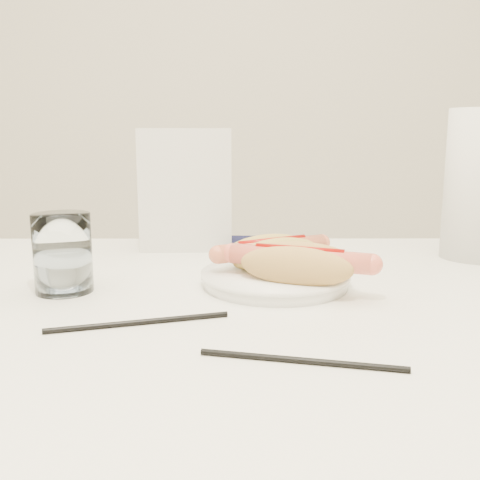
{
  "coord_description": "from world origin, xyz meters",
  "views": [
    {
      "loc": [
        0.03,
        -0.71,
        0.97
      ],
      "look_at": [
        0.03,
        0.03,
        0.82
      ],
      "focal_mm": 41.77,
      "sensor_mm": 36.0,
      "label": 1
    }
  ],
  "objects_px": {
    "hotdog_left": "(272,253)",
    "water_glass": "(63,253)",
    "plate": "(275,280)",
    "napkin_box": "(186,189)",
    "paper_towel_roll": "(479,185)",
    "table": "(218,339)",
    "hotdog_right": "(299,264)"
  },
  "relations": [
    {
      "from": "hotdog_left",
      "to": "water_glass",
      "type": "height_order",
      "value": "water_glass"
    },
    {
      "from": "plate",
      "to": "napkin_box",
      "type": "relative_size",
      "value": 0.92
    },
    {
      "from": "plate",
      "to": "paper_towel_roll",
      "type": "xyz_separation_m",
      "value": [
        0.35,
        0.18,
        0.12
      ]
    },
    {
      "from": "hotdog_left",
      "to": "napkin_box",
      "type": "distance_m",
      "value": 0.28
    },
    {
      "from": "table",
      "to": "hotdog_left",
      "type": "height_order",
      "value": "hotdog_left"
    },
    {
      "from": "water_glass",
      "to": "table",
      "type": "bearing_deg",
      "value": -6.34
    },
    {
      "from": "hotdog_left",
      "to": "hotdog_right",
      "type": "height_order",
      "value": "hotdog_right"
    },
    {
      "from": "table",
      "to": "water_glass",
      "type": "xyz_separation_m",
      "value": [
        -0.21,
        0.02,
        0.11
      ]
    },
    {
      "from": "hotdog_right",
      "to": "water_glass",
      "type": "relative_size",
      "value": 1.75
    },
    {
      "from": "hotdog_right",
      "to": "paper_towel_roll",
      "type": "bearing_deg",
      "value": 54.23
    },
    {
      "from": "plate",
      "to": "water_glass",
      "type": "height_order",
      "value": "water_glass"
    },
    {
      "from": "plate",
      "to": "hotdog_left",
      "type": "distance_m",
      "value": 0.05
    },
    {
      "from": "water_glass",
      "to": "paper_towel_roll",
      "type": "bearing_deg",
      "value": 17.58
    },
    {
      "from": "hotdog_left",
      "to": "napkin_box",
      "type": "bearing_deg",
      "value": 94.63
    },
    {
      "from": "table",
      "to": "napkin_box",
      "type": "height_order",
      "value": "napkin_box"
    },
    {
      "from": "table",
      "to": "hotdog_left",
      "type": "xyz_separation_m",
      "value": [
        0.08,
        0.08,
        0.1
      ]
    },
    {
      "from": "table",
      "to": "paper_towel_roll",
      "type": "distance_m",
      "value": 0.52
    },
    {
      "from": "hotdog_right",
      "to": "paper_towel_roll",
      "type": "distance_m",
      "value": 0.4
    },
    {
      "from": "table",
      "to": "hotdog_right",
      "type": "relative_size",
      "value": 6.38
    },
    {
      "from": "napkin_box",
      "to": "hotdog_right",
      "type": "bearing_deg",
      "value": -62.32
    },
    {
      "from": "hotdog_left",
      "to": "table",
      "type": "bearing_deg",
      "value": -160.26
    },
    {
      "from": "plate",
      "to": "hotdog_left",
      "type": "relative_size",
      "value": 1.2
    },
    {
      "from": "plate",
      "to": "water_glass",
      "type": "relative_size",
      "value": 1.89
    },
    {
      "from": "water_glass",
      "to": "paper_towel_roll",
      "type": "xyz_separation_m",
      "value": [
        0.64,
        0.2,
        0.07
      ]
    },
    {
      "from": "table",
      "to": "hotdog_right",
      "type": "distance_m",
      "value": 0.15
    },
    {
      "from": "paper_towel_roll",
      "to": "hotdog_left",
      "type": "bearing_deg",
      "value": -158.21
    },
    {
      "from": "hotdog_left",
      "to": "napkin_box",
      "type": "height_order",
      "value": "napkin_box"
    },
    {
      "from": "plate",
      "to": "hotdog_right",
      "type": "relative_size",
      "value": 1.08
    },
    {
      "from": "water_glass",
      "to": "napkin_box",
      "type": "height_order",
      "value": "napkin_box"
    },
    {
      "from": "hotdog_right",
      "to": "paper_towel_roll",
      "type": "xyz_separation_m",
      "value": [
        0.33,
        0.22,
        0.08
      ]
    },
    {
      "from": "hotdog_left",
      "to": "paper_towel_roll",
      "type": "relative_size",
      "value": 0.67
    },
    {
      "from": "napkin_box",
      "to": "hotdog_left",
      "type": "bearing_deg",
      "value": -59.91
    }
  ]
}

